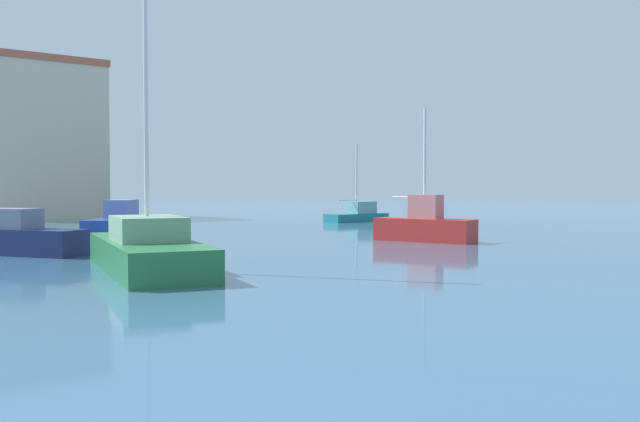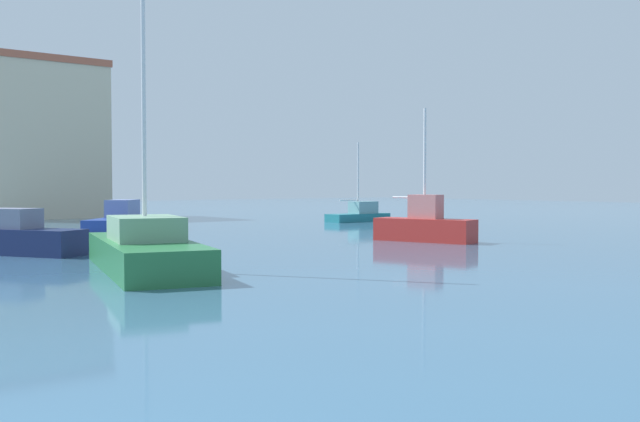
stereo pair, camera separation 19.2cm
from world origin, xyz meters
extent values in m
plane|color=#38607F|center=(15.00, 20.00, 0.00)|extent=(160.00, 160.00, 0.00)
cube|color=#28703D|center=(7.96, 14.61, 0.43)|extent=(4.12, 8.11, 0.86)
cube|color=gray|center=(7.92, 14.46, 1.20)|extent=(2.40, 3.04, 0.67)
cylinder|color=silver|center=(7.96, 14.61, 5.01)|extent=(0.12, 0.12, 8.29)
cube|color=#1E707A|center=(30.57, 31.62, 0.26)|extent=(4.58, 1.61, 0.52)
cube|color=#6B9CA2|center=(31.04, 31.63, 0.92)|extent=(1.77, 1.16, 0.80)
cylinder|color=silver|center=(30.57, 31.62, 2.87)|extent=(0.12, 0.12, 4.69)
cylinder|color=silver|center=(29.76, 31.60, 1.42)|extent=(1.59, 0.12, 0.08)
cube|color=#233D93|center=(14.88, 33.06, 0.32)|extent=(5.94, 6.47, 0.64)
cube|color=#6E7DB1|center=(14.98, 33.18, 1.13)|extent=(2.40, 2.49, 0.97)
cube|color=#B22823|center=(21.74, 17.07, 0.49)|extent=(2.40, 4.54, 0.98)
cube|color=#C4716E|center=(21.76, 17.02, 1.49)|extent=(1.14, 1.49, 1.02)
cylinder|color=silver|center=(21.74, 17.07, 3.32)|extent=(0.12, 0.12, 4.69)
cylinder|color=silver|center=(21.52, 17.83, 1.88)|extent=(0.51, 1.49, 0.08)
cube|color=#19234C|center=(6.39, 21.85, 0.45)|extent=(3.89, 5.16, 0.90)
cube|color=slate|center=(6.32, 21.98, 1.25)|extent=(1.93, 2.16, 0.70)
cube|color=beige|center=(15.37, 50.88, 5.51)|extent=(8.96, 8.06, 11.03)
cube|color=#B25B42|center=(15.37, 50.88, 11.28)|extent=(9.14, 8.23, 0.50)
camera|label=1|loc=(-0.67, -4.26, 2.40)|focal=40.44mm
camera|label=2|loc=(-0.52, -4.38, 2.40)|focal=40.44mm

